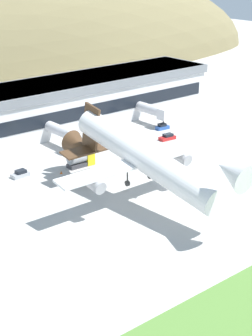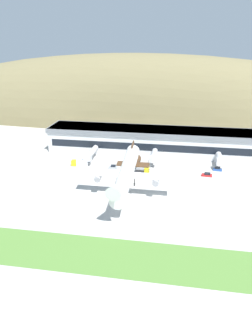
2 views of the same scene
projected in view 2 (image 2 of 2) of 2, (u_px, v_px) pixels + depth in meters
The scene contains 14 objects.
ground_plane at pixel (157, 196), 119.25m from camera, with size 457.34×457.34×0.00m, color #B7B5AF.
grass_strip_foreground at pixel (145, 260), 85.19m from camera, with size 411.61×16.25×0.08m, color #568438.
hill_backdrop at pixel (138, 120), 226.55m from camera, with size 352.12×64.48×88.76m, color olive.
terminal_building at pixel (158, 140), 160.98m from camera, with size 109.37×18.07×12.22m.
jetway_0 at pixel (91, 153), 150.87m from camera, with size 3.38×15.97×5.43m.
jetway_1 at pixel (154, 156), 147.82m from camera, with size 3.38×13.02×5.43m.
jetway_2 at pixel (220, 159), 143.93m from camera, with size 3.38×11.71×5.43m.
cargo_airplane at pixel (127, 173), 115.52m from camera, with size 34.77×46.50×13.09m.
service_car_0 at pixel (218, 169), 141.80m from camera, with size 3.74×1.98×1.62m.
service_car_1 at pixel (113, 167), 144.27m from camera, with size 3.87×2.03×1.51m.
service_car_2 at pixel (207, 175), 136.18m from camera, with size 4.39×2.22×1.51m.
fuel_truck at pixel (80, 163), 146.93m from camera, with size 7.57×2.81×2.85m.
box_truck at pixel (142, 169), 139.16m from camera, with size 6.19×2.59×3.25m.
traffic_cone_0 at pixel (129, 172), 139.67m from camera, with size 0.52×0.52×0.58m.
Camera 2 is at (6.77, -107.14, 54.14)m, focal length 35.00 mm.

